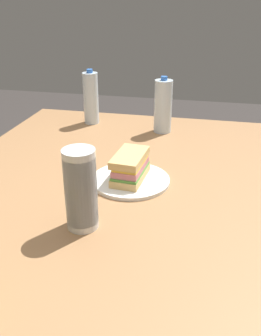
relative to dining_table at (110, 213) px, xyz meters
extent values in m
cube|color=#9E7047|center=(0.00, 0.00, 0.06)|extent=(1.59, 1.18, 0.04)
cylinder|color=brown|center=(0.71, -0.51, -0.32)|extent=(0.07, 0.07, 0.73)
cylinder|color=brown|center=(0.71, 0.51, -0.32)|extent=(0.07, 0.07, 0.73)
cylinder|color=white|center=(0.08, -0.05, 0.09)|extent=(0.26, 0.26, 0.01)
cube|color=#DBB26B|center=(0.08, -0.05, 0.11)|extent=(0.18, 0.10, 0.02)
cube|color=#599E3F|center=(0.08, -0.05, 0.12)|extent=(0.17, 0.10, 0.01)
cube|color=#C6727A|center=(0.08, -0.05, 0.14)|extent=(0.16, 0.10, 0.02)
cube|color=yellow|center=(0.08, -0.05, 0.15)|extent=(0.16, 0.09, 0.01)
cube|color=#DBB26B|center=(0.09, -0.05, 0.16)|extent=(0.18, 0.10, 0.02)
cylinder|color=silver|center=(0.63, 0.26, 0.20)|extent=(0.07, 0.07, 0.24)
cylinder|color=blue|center=(0.63, 0.26, 0.33)|extent=(0.03, 0.03, 0.02)
cylinder|color=silver|center=(-0.20, 0.02, 0.13)|extent=(0.08, 0.08, 0.09)
cylinder|color=silver|center=(-0.20, 0.02, 0.15)|extent=(0.08, 0.08, 0.09)
cylinder|color=silver|center=(-0.20, 0.02, 0.17)|extent=(0.08, 0.08, 0.09)
cylinder|color=silver|center=(-0.20, 0.02, 0.18)|extent=(0.08, 0.08, 0.09)
cylinder|color=silver|center=(-0.20, 0.02, 0.20)|extent=(0.08, 0.08, 0.09)
cylinder|color=silver|center=(-0.20, 0.02, 0.22)|extent=(0.08, 0.08, 0.09)
cylinder|color=silver|center=(-0.20, 0.02, 0.24)|extent=(0.08, 0.08, 0.09)
cylinder|color=silver|center=(-0.20, 0.02, 0.26)|extent=(0.08, 0.08, 0.09)
cylinder|color=silver|center=(0.58, -0.08, 0.20)|extent=(0.08, 0.08, 0.23)
cylinder|color=blue|center=(0.58, -0.08, 0.32)|extent=(0.03, 0.03, 0.02)
camera|label=1|loc=(-0.97, -0.28, 0.65)|focal=39.36mm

